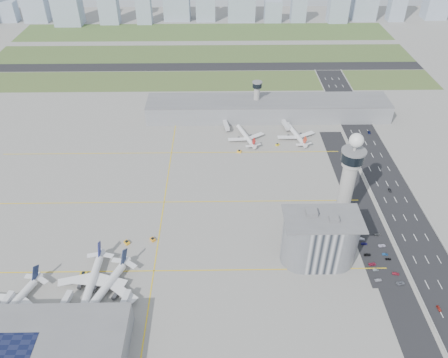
{
  "coord_description": "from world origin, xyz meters",
  "views": [
    {
      "loc": [
        -3.52,
        -194.76,
        185.19
      ],
      "look_at": [
        0.0,
        35.0,
        15.0
      ],
      "focal_mm": 35.0,
      "sensor_mm": 36.0,
      "label": 1
    }
  ],
  "objects_px": {
    "secondary_tower": "(257,96)",
    "car_lot_7": "(396,274)",
    "jet_bridge_far_1": "(283,122)",
    "jet_bridge_near_2": "(120,315)",
    "car_lot_4": "(364,244)",
    "tug_0": "(9,298)",
    "car_lot_0": "(378,280)",
    "car_lot_6": "(401,283)",
    "car_lot_1": "(376,270)",
    "car_lot_10": "(382,246)",
    "control_tower": "(349,178)",
    "car_lot_9": "(385,254)",
    "car_hw_4": "(336,99)",
    "car_lot_8": "(388,259)",
    "car_lot_11": "(377,235)",
    "airplane_far_b": "(296,132)",
    "tug_4": "(239,151)",
    "car_lot_3": "(367,255)",
    "car_hw_2": "(369,132)",
    "airplane_near_b": "(91,278)",
    "airplane_far_a": "(246,134)",
    "jet_bridge_far_0": "(225,123)",
    "tug_5": "(277,144)",
    "car_hw_1": "(390,190)",
    "tug_2": "(127,242)",
    "tug_1": "(83,274)",
    "car_hw_0": "(439,308)",
    "admin_building": "(320,239)",
    "jet_bridge_near_1": "(59,316)",
    "tug_3": "(153,239)",
    "car_lot_2": "(372,264)",
    "car_lot_5": "(361,239)",
    "airplane_near_a": "(12,301)"
  },
  "relations": [
    {
      "from": "tug_0",
      "to": "tug_3",
      "type": "relative_size",
      "value": 0.92
    },
    {
      "from": "tug_2",
      "to": "car_hw_0",
      "type": "height_order",
      "value": "tug_2"
    },
    {
      "from": "car_lot_6",
      "to": "secondary_tower",
      "type": "bearing_deg",
      "value": 9.94
    },
    {
      "from": "airplane_near_a",
      "to": "tug_4",
      "type": "distance_m",
      "value": 187.93
    },
    {
      "from": "car_lot_1",
      "to": "car_lot_3",
      "type": "height_order",
      "value": "car_lot_3"
    },
    {
      "from": "tug_1",
      "to": "car_lot_10",
      "type": "relative_size",
      "value": 0.85
    },
    {
      "from": "tug_5",
      "to": "car_lot_3",
      "type": "relative_size",
      "value": 0.72
    },
    {
      "from": "car_lot_4",
      "to": "car_lot_10",
      "type": "distance_m",
      "value": 10.32
    },
    {
      "from": "car_lot_4",
      "to": "airplane_far_a",
      "type": "bearing_deg",
      "value": 28.04
    },
    {
      "from": "car_lot_2",
      "to": "car_lot_6",
      "type": "height_order",
      "value": "car_lot_6"
    },
    {
      "from": "airplane_far_b",
      "to": "car_lot_1",
      "type": "bearing_deg",
      "value": 174.72
    },
    {
      "from": "tug_1",
      "to": "car_hw_0",
      "type": "relative_size",
      "value": 1.01
    },
    {
      "from": "car_lot_11",
      "to": "car_hw_2",
      "type": "relative_size",
      "value": 0.85
    },
    {
      "from": "tug_2",
      "to": "car_lot_1",
      "type": "xyz_separation_m",
      "value": [
        141.82,
        -23.21,
        -0.45
      ]
    },
    {
      "from": "admin_building",
      "to": "car_hw_0",
      "type": "xyz_separation_m",
      "value": [
        55.82,
        -35.75,
        -14.69
      ]
    },
    {
      "from": "car_lot_0",
      "to": "car_hw_1",
      "type": "xyz_separation_m",
      "value": [
        31.63,
        78.55,
        -0.03
      ]
    },
    {
      "from": "airplane_near_a",
      "to": "car_lot_4",
      "type": "distance_m",
      "value": 194.91
    },
    {
      "from": "car_lot_3",
      "to": "car_hw_4",
      "type": "relative_size",
      "value": 1.23
    },
    {
      "from": "secondary_tower",
      "to": "tug_3",
      "type": "distance_m",
      "value": 173.31
    },
    {
      "from": "jet_bridge_near_2",
      "to": "car_hw_2",
      "type": "bearing_deg",
      "value": -34.41
    },
    {
      "from": "admin_building",
      "to": "tug_0",
      "type": "height_order",
      "value": "admin_building"
    },
    {
      "from": "tug_5",
      "to": "car_hw_2",
      "type": "height_order",
      "value": "tug_5"
    },
    {
      "from": "tug_4",
      "to": "car_hw_2",
      "type": "height_order",
      "value": "tug_4"
    },
    {
      "from": "car_lot_7",
      "to": "car_hw_0",
      "type": "relative_size",
      "value": 1.11
    },
    {
      "from": "control_tower",
      "to": "car_lot_7",
      "type": "relative_size",
      "value": 16.23
    },
    {
      "from": "admin_building",
      "to": "tug_5",
      "type": "height_order",
      "value": "admin_building"
    },
    {
      "from": "tug_1",
      "to": "car_lot_2",
      "type": "height_order",
      "value": "tug_1"
    },
    {
      "from": "tug_4",
      "to": "tug_5",
      "type": "xyz_separation_m",
      "value": [
        30.84,
        9.53,
        -0.11
      ]
    },
    {
      "from": "car_lot_3",
      "to": "car_lot_4",
      "type": "relative_size",
      "value": 1.06
    },
    {
      "from": "airplane_far_a",
      "to": "car_hw_4",
      "type": "relative_size",
      "value": 11.22
    },
    {
      "from": "tug_4",
      "to": "car_lot_11",
      "type": "height_order",
      "value": "tug_4"
    },
    {
      "from": "tug_1",
      "to": "car_lot_7",
      "type": "distance_m",
      "value": 171.78
    },
    {
      "from": "car_lot_9",
      "to": "car_hw_4",
      "type": "relative_size",
      "value": 1.01
    },
    {
      "from": "car_lot_5",
      "to": "car_lot_9",
      "type": "height_order",
      "value": "car_lot_5"
    },
    {
      "from": "admin_building",
      "to": "car_lot_2",
      "type": "distance_m",
      "value": 34.4
    },
    {
      "from": "tug_3",
      "to": "car_lot_4",
      "type": "height_order",
      "value": "tug_3"
    },
    {
      "from": "airplane_far_b",
      "to": "tug_4",
      "type": "relative_size",
      "value": 11.68
    },
    {
      "from": "jet_bridge_far_1",
      "to": "jet_bridge_near_2",
      "type": "bearing_deg",
      "value": -38.55
    },
    {
      "from": "jet_bridge_far_0",
      "to": "car_lot_9",
      "type": "height_order",
      "value": "jet_bridge_far_0"
    },
    {
      "from": "secondary_tower",
      "to": "car_lot_7",
      "type": "relative_size",
      "value": 8.03
    },
    {
      "from": "car_lot_1",
      "to": "car_lot_10",
      "type": "relative_size",
      "value": 0.78
    },
    {
      "from": "car_lot_3",
      "to": "control_tower",
      "type": "bearing_deg",
      "value": 16.38
    },
    {
      "from": "jet_bridge_near_1",
      "to": "tug_4",
      "type": "bearing_deg",
      "value": -22.34
    },
    {
      "from": "car_lot_8",
      "to": "car_lot_11",
      "type": "relative_size",
      "value": 0.85
    },
    {
      "from": "jet_bridge_far_0",
      "to": "tug_5",
      "type": "distance_m",
      "value": 52.69
    },
    {
      "from": "jet_bridge_far_1",
      "to": "car_lot_0",
      "type": "distance_m",
      "value": 173.53
    },
    {
      "from": "car_lot_6",
      "to": "car_lot_7",
      "type": "xyz_separation_m",
      "value": [
        -0.45,
        6.71,
        -0.08
      ]
    },
    {
      "from": "airplane_near_b",
      "to": "tug_0",
      "type": "bearing_deg",
      "value": -77.4
    },
    {
      "from": "control_tower",
      "to": "car_lot_2",
      "type": "xyz_separation_m",
      "value": [
        10.62,
        -35.36,
        -34.46
      ]
    },
    {
      "from": "car_lot_4",
      "to": "tug_0",
      "type": "bearing_deg",
      "value": 100.96
    }
  ]
}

